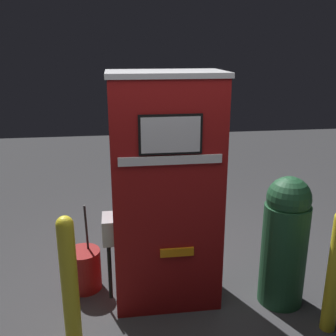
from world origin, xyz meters
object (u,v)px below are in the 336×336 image
(trash_bin, at_px, (285,240))
(safety_bollard_far, at_px, (335,270))
(squeegee_bucket, at_px, (84,269))
(safety_bollard, at_px, (70,284))
(gas_pump, at_px, (166,193))

(trash_bin, xyz_separation_m, safety_bollard_far, (0.23, -0.40, -0.06))
(safety_bollard_far, bearing_deg, squeegee_bucket, 157.02)
(safety_bollard, bearing_deg, squeegee_bucket, 88.42)
(safety_bollard, distance_m, squeegee_bucket, 0.87)
(safety_bollard, relative_size, safety_bollard_far, 1.06)
(gas_pump, distance_m, safety_bollard_far, 1.43)
(safety_bollard, relative_size, trash_bin, 0.94)
(safety_bollard, distance_m, safety_bollard_far, 1.97)
(safety_bollard, distance_m, trash_bin, 1.77)
(gas_pump, distance_m, safety_bollard, 1.04)
(trash_bin, height_order, safety_bollard_far, trash_bin)
(gas_pump, xyz_separation_m, trash_bin, (0.99, -0.21, -0.40))
(safety_bollard, xyz_separation_m, squeegee_bucket, (0.02, 0.79, -0.37))
(gas_pump, bearing_deg, squeegee_bucket, 163.37)
(squeegee_bucket, bearing_deg, gas_pump, -16.63)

